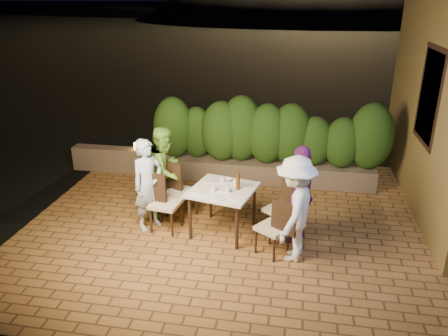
% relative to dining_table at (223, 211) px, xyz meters
% --- Properties ---
extents(ground, '(400.00, 400.00, 0.00)m').
position_rel_dining_table_xyz_m(ground, '(0.30, -0.15, -0.40)').
color(ground, black).
rests_on(ground, ground).
extents(terrace_floor, '(7.00, 6.00, 0.15)m').
position_rel_dining_table_xyz_m(terrace_floor, '(0.30, 0.35, -0.45)').
color(terrace_floor, '#91602E').
rests_on(terrace_floor, ground).
extents(window_pane, '(0.08, 1.00, 1.40)m').
position_rel_dining_table_xyz_m(window_pane, '(3.12, 1.35, 1.62)').
color(window_pane, black).
rests_on(window_pane, building_wall).
extents(window_frame, '(0.06, 1.15, 1.55)m').
position_rel_dining_table_xyz_m(window_frame, '(3.11, 1.35, 1.62)').
color(window_frame, black).
rests_on(window_frame, building_wall).
extents(planter, '(4.20, 0.55, 0.40)m').
position_rel_dining_table_xyz_m(planter, '(0.50, 2.15, -0.17)').
color(planter, brown).
rests_on(planter, ground).
extents(hedge, '(4.00, 0.70, 1.10)m').
position_rel_dining_table_xyz_m(hedge, '(0.50, 2.15, 0.57)').
color(hedge, '#224312').
rests_on(hedge, planter).
extents(parapet, '(2.20, 0.30, 0.50)m').
position_rel_dining_table_xyz_m(parapet, '(-2.50, 2.15, -0.12)').
color(parapet, brown).
rests_on(parapet, ground).
extents(hill, '(52.00, 40.00, 22.00)m').
position_rel_dining_table_xyz_m(hill, '(2.30, 59.85, -4.38)').
color(hill, black).
rests_on(hill, ground).
extents(dining_table, '(1.10, 1.10, 0.75)m').
position_rel_dining_table_xyz_m(dining_table, '(0.00, 0.00, 0.00)').
color(dining_table, white).
rests_on(dining_table, ground).
extents(plate_nw, '(0.22, 0.22, 0.01)m').
position_rel_dining_table_xyz_m(plate_nw, '(-0.33, -0.17, 0.38)').
color(plate_nw, white).
rests_on(plate_nw, dining_table).
extents(plate_sw, '(0.23, 0.23, 0.01)m').
position_rel_dining_table_xyz_m(plate_sw, '(-0.25, 0.25, 0.38)').
color(plate_sw, white).
rests_on(plate_sw, dining_table).
extents(plate_ne, '(0.23, 0.23, 0.01)m').
position_rel_dining_table_xyz_m(plate_ne, '(0.26, -0.28, 0.38)').
color(plate_ne, white).
rests_on(plate_ne, dining_table).
extents(plate_se, '(0.22, 0.22, 0.01)m').
position_rel_dining_table_xyz_m(plate_se, '(0.32, 0.18, 0.38)').
color(plate_se, white).
rests_on(plate_se, dining_table).
extents(plate_centre, '(0.22, 0.22, 0.01)m').
position_rel_dining_table_xyz_m(plate_centre, '(0.01, -0.03, 0.38)').
color(plate_centre, white).
rests_on(plate_centre, dining_table).
extents(plate_front, '(0.20, 0.20, 0.01)m').
position_rel_dining_table_xyz_m(plate_front, '(-0.00, -0.34, 0.38)').
color(plate_front, white).
rests_on(plate_front, dining_table).
extents(glass_nw, '(0.06, 0.06, 0.10)m').
position_rel_dining_table_xyz_m(glass_nw, '(-0.12, -0.12, 0.42)').
color(glass_nw, silver).
rests_on(glass_nw, dining_table).
extents(glass_sw, '(0.06, 0.06, 0.10)m').
position_rel_dining_table_xyz_m(glass_sw, '(-0.05, 0.22, 0.43)').
color(glass_sw, silver).
rests_on(glass_sw, dining_table).
extents(glass_ne, '(0.06, 0.06, 0.11)m').
position_rel_dining_table_xyz_m(glass_ne, '(0.10, -0.13, 0.43)').
color(glass_ne, silver).
rests_on(glass_ne, dining_table).
extents(glass_se, '(0.07, 0.07, 0.11)m').
position_rel_dining_table_xyz_m(glass_se, '(0.17, 0.13, 0.43)').
color(glass_se, silver).
rests_on(glass_se, dining_table).
extents(beer_bottle, '(0.06, 0.06, 0.31)m').
position_rel_dining_table_xyz_m(beer_bottle, '(0.23, 0.01, 0.53)').
color(beer_bottle, '#4A290C').
rests_on(beer_bottle, dining_table).
extents(bowl, '(0.21, 0.21, 0.04)m').
position_rel_dining_table_xyz_m(bowl, '(0.01, 0.30, 0.39)').
color(bowl, white).
rests_on(bowl, dining_table).
extents(chair_left_front, '(0.49, 0.49, 0.94)m').
position_rel_dining_table_xyz_m(chair_left_front, '(-0.90, -0.07, 0.10)').
color(chair_left_front, black).
rests_on(chair_left_front, ground).
extents(chair_left_back, '(0.57, 0.57, 0.92)m').
position_rel_dining_table_xyz_m(chair_left_back, '(-0.78, 0.42, 0.08)').
color(chair_left_back, black).
rests_on(chair_left_back, ground).
extents(chair_right_front, '(0.56, 0.56, 0.87)m').
position_rel_dining_table_xyz_m(chair_right_front, '(0.81, -0.47, 0.06)').
color(chair_right_front, black).
rests_on(chair_right_front, ground).
extents(chair_right_back, '(0.62, 0.62, 0.96)m').
position_rel_dining_table_xyz_m(chair_right_back, '(0.91, 0.03, 0.10)').
color(chair_right_back, black).
rests_on(chair_right_back, ground).
extents(diner_blue, '(0.60, 0.65, 1.48)m').
position_rel_dining_table_xyz_m(diner_blue, '(-1.18, -0.04, 0.37)').
color(diner_blue, silver).
rests_on(diner_blue, ground).
extents(diner_green, '(0.71, 0.84, 1.52)m').
position_rel_dining_table_xyz_m(diner_green, '(-1.07, 0.53, 0.39)').
color(diner_green, '#76BA3A').
rests_on(diner_green, ground).
extents(diner_white, '(0.77, 1.09, 1.53)m').
position_rel_dining_table_xyz_m(diner_white, '(1.10, -0.53, 0.39)').
color(diner_white, white).
rests_on(diner_white, ground).
extents(diner_purple, '(0.59, 0.96, 1.52)m').
position_rel_dining_table_xyz_m(diner_purple, '(1.17, -0.00, 0.38)').
color(diner_purple, '#6E2672').
rests_on(diner_purple, ground).
extents(parapet_lamp, '(0.10, 0.10, 0.14)m').
position_rel_dining_table_xyz_m(parapet_lamp, '(-2.22, 2.15, 0.20)').
color(parapet_lamp, orange).
rests_on(parapet_lamp, parapet).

